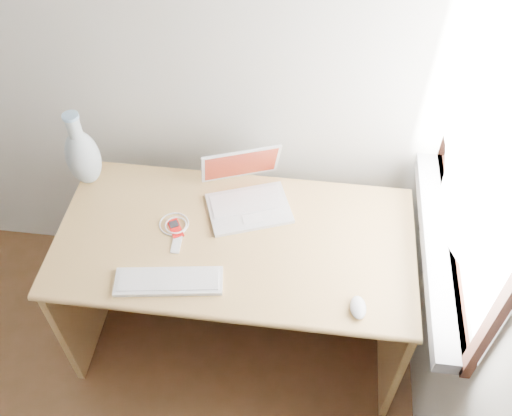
# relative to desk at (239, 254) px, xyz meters

# --- Properties ---
(window) EXTENTS (0.11, 0.99, 1.10)m
(window) POSITION_rel_desk_xyz_m (0.76, -0.08, 0.76)
(window) COLOR white
(window) RESTS_ON right_wall
(desk) EXTENTS (1.36, 0.68, 0.72)m
(desk) POSITION_rel_desk_xyz_m (0.00, 0.00, 0.00)
(desk) COLOR tan
(desk) RESTS_ON floor
(laptop) EXTENTS (0.37, 0.36, 0.21)m
(laptop) POSITION_rel_desk_xyz_m (0.03, 0.11, 0.25)
(laptop) COLOR white
(laptop) RESTS_ON desk
(external_keyboard) EXTENTS (0.39, 0.17, 0.02)m
(external_keyboard) POSITION_rel_desk_xyz_m (-0.20, -0.31, 0.21)
(external_keyboard) COLOR white
(external_keyboard) RESTS_ON desk
(mouse) EXTENTS (0.06, 0.10, 0.03)m
(mouse) POSITION_rel_desk_xyz_m (0.46, -0.34, 0.22)
(mouse) COLOR white
(mouse) RESTS_ON desk
(ipod) EXTENTS (0.08, 0.10, 0.01)m
(ipod) POSITION_rel_desk_xyz_m (-0.23, -0.07, 0.21)
(ipod) COLOR red
(ipod) RESTS_ON desk
(cable_coil) EXTENTS (0.15, 0.15, 0.01)m
(cable_coil) POSITION_rel_desk_xyz_m (-0.24, -0.04, 0.21)
(cable_coil) COLOR white
(cable_coil) RESTS_ON desk
(remote) EXTENTS (0.04, 0.09, 0.01)m
(remote) POSITION_rel_desk_xyz_m (-0.21, -0.14, 0.21)
(remote) COLOR white
(remote) RESTS_ON desk
(vase) EXTENTS (0.14, 0.14, 0.35)m
(vase) POSITION_rel_desk_xyz_m (-0.64, 0.15, 0.35)
(vase) COLOR #B1C2CD
(vase) RESTS_ON desk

